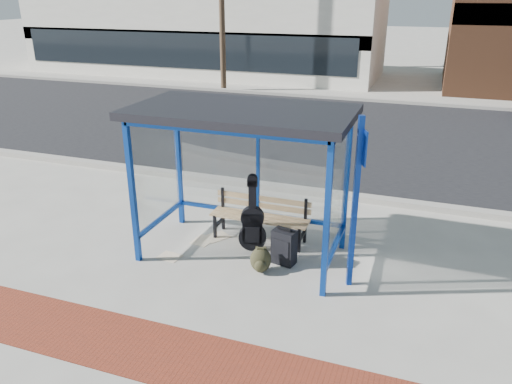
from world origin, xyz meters
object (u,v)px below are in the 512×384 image
at_px(bench, 261,215).
at_px(backpack, 261,261).
at_px(guitar_bag, 252,225).
at_px(suitcase, 284,247).

distance_m(bench, backpack, 1.13).
xyz_separation_m(bench, backpack, (0.36, -1.04, -0.27)).
height_order(guitar_bag, suitcase, guitar_bag).
relative_size(guitar_bag, suitcase, 1.99).
height_order(bench, suitcase, bench).
xyz_separation_m(guitar_bag, backpack, (0.36, -0.62, -0.27)).
bearing_deg(suitcase, backpack, -115.03).
xyz_separation_m(suitcase, backpack, (-0.27, -0.35, -0.11)).
bearing_deg(bench, backpack, -70.78).
height_order(guitar_bag, backpack, guitar_bag).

